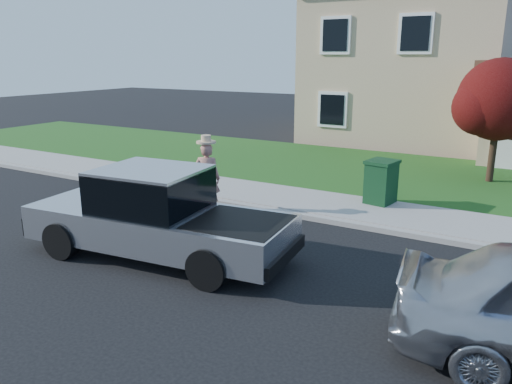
# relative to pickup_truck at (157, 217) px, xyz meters

# --- Properties ---
(ground) EXTENTS (80.00, 80.00, 0.00)m
(ground) POSITION_rel_pickup_truck_xyz_m (0.52, 0.66, -0.81)
(ground) COLOR black
(ground) RESTS_ON ground
(curb) EXTENTS (40.00, 0.20, 0.12)m
(curb) POSITION_rel_pickup_truck_xyz_m (1.52, 3.56, -0.75)
(curb) COLOR gray
(curb) RESTS_ON ground
(sidewalk) EXTENTS (40.00, 2.00, 0.15)m
(sidewalk) POSITION_rel_pickup_truck_xyz_m (1.52, 4.66, -0.74)
(sidewalk) COLOR gray
(sidewalk) RESTS_ON ground
(lawn) EXTENTS (40.00, 7.00, 0.10)m
(lawn) POSITION_rel_pickup_truck_xyz_m (1.52, 9.16, -0.76)
(lawn) COLOR #164E19
(lawn) RESTS_ON ground
(house) EXTENTS (14.00, 11.30, 6.85)m
(house) POSITION_rel_pickup_truck_xyz_m (1.84, 17.04, 2.35)
(house) COLOR tan
(house) RESTS_ON ground
(pickup_truck) EXTENTS (5.47, 2.34, 1.75)m
(pickup_truck) POSITION_rel_pickup_truck_xyz_m (0.00, 0.00, 0.00)
(pickup_truck) COLOR black
(pickup_truck) RESTS_ON ground
(woman) EXTENTS (0.76, 0.64, 1.95)m
(woman) POSITION_rel_pickup_truck_xyz_m (-0.80, 2.76, 0.11)
(woman) COLOR tan
(woman) RESTS_ON ground
(ornamental_tree) EXTENTS (2.66, 2.40, 3.66)m
(ornamental_tree) POSITION_rel_pickup_truck_xyz_m (4.97, 9.45, 1.62)
(ornamental_tree) COLOR black
(ornamental_tree) RESTS_ON lawn
(trash_bin) EXTENTS (0.80, 0.88, 1.10)m
(trash_bin) POSITION_rel_pickup_truck_xyz_m (2.77, 5.31, -0.10)
(trash_bin) COLOR black
(trash_bin) RESTS_ON sidewalk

